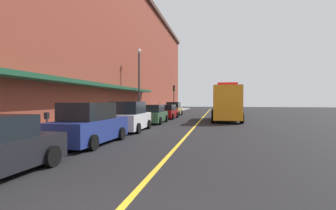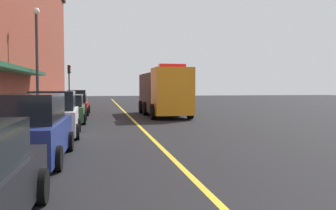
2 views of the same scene
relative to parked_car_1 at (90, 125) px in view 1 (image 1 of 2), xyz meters
The scene contains 14 objects.
ground_plane 17.97m from the parked_car_1, 77.29° to the left, with size 112.00×112.00×0.00m, color black.
sidewalk_left 17.67m from the parked_car_1, 97.33° to the left, with size 2.40×70.00×0.15m, color gray.
lane_center_stripe 17.97m from the parked_car_1, 77.29° to the left, with size 0.16×70.00×0.01m, color gold.
brick_building_left 19.70m from the parked_car_1, 116.44° to the left, with size 10.68×64.00×15.67m.
parked_car_1 is the anchor object (origin of this frame).
parked_car_2 5.26m from the parked_car_1, 90.19° to the left, with size 2.23×4.38×1.92m.
parked_car_3 11.13m from the parked_car_1, 89.66° to the left, with size 2.16×4.48×1.63m.
parked_car_4 17.19m from the parked_car_1, 89.69° to the left, with size 2.13×4.58×1.54m.
parked_car_5 23.03m from the parked_car_1, 90.25° to the left, with size 2.00×4.26×1.80m.
utility_truck 16.48m from the parked_car_1, 67.03° to the left, with size 2.89×8.26×3.55m.
parking_meter_0 1.80m from the parked_car_1, 141.66° to the right, with size 0.14×0.18×1.33m.
parking_meter_1 3.53m from the parked_car_1, 113.44° to the right, with size 0.14×0.18×1.33m.
street_lamp_left 14.34m from the parked_car_1, 98.28° to the left, with size 0.44×0.44×6.94m.
traffic_light_near 30.59m from the parked_car_1, 92.52° to the left, with size 0.38×0.36×4.30m.
Camera 1 is at (1.74, -3.28, 1.97)m, focal length 27.60 mm.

